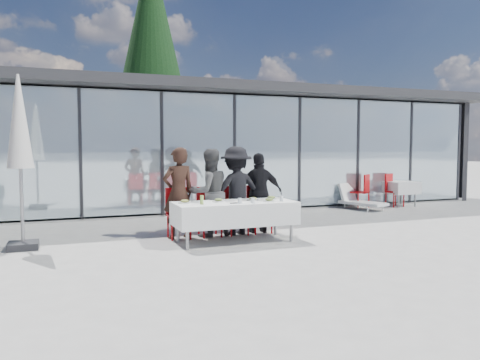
% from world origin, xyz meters
% --- Properties ---
extents(ground, '(90.00, 90.00, 0.00)m').
position_xyz_m(ground, '(0.00, 0.00, 0.00)').
color(ground, '#9F9C97').
rests_on(ground, ground).
extents(pavilion, '(14.80, 8.80, 3.44)m').
position_xyz_m(pavilion, '(2.00, 8.16, 2.15)').
color(pavilion, gray).
rests_on(pavilion, ground).
extents(treeline, '(62.50, 2.00, 4.40)m').
position_xyz_m(treeline, '(-2.00, 28.00, 2.20)').
color(treeline, '#103310').
rests_on(treeline, ground).
extents(dining_table, '(2.26, 0.96, 0.75)m').
position_xyz_m(dining_table, '(-0.28, 0.44, 0.54)').
color(dining_table, white).
rests_on(dining_table, ground).
extents(diner_a, '(0.76, 0.76, 1.76)m').
position_xyz_m(diner_a, '(-1.18, 1.14, 0.88)').
color(diner_a, black).
rests_on(diner_a, ground).
extents(diner_chair_a, '(0.44, 0.44, 0.97)m').
position_xyz_m(diner_chair_a, '(-1.18, 1.19, 0.54)').
color(diner_chair_a, '#B00B0F').
rests_on(diner_chair_a, ground).
extents(diner_b, '(0.98, 0.98, 1.73)m').
position_xyz_m(diner_b, '(-0.56, 1.14, 0.87)').
color(diner_b, '#494949').
rests_on(diner_b, ground).
extents(diner_chair_b, '(0.44, 0.44, 0.97)m').
position_xyz_m(diner_chair_b, '(-0.56, 1.19, 0.54)').
color(diner_chair_b, '#B00B0F').
rests_on(diner_chair_b, ground).
extents(diner_c, '(1.25, 1.25, 1.78)m').
position_xyz_m(diner_c, '(0.00, 1.14, 0.89)').
color(diner_c, black).
rests_on(diner_c, ground).
extents(diner_chair_c, '(0.44, 0.44, 0.97)m').
position_xyz_m(diner_chair_c, '(0.00, 1.19, 0.54)').
color(diner_chair_c, '#B00B0F').
rests_on(diner_chair_c, ground).
extents(diner_d, '(1.08, 1.08, 1.65)m').
position_xyz_m(diner_d, '(0.52, 1.14, 0.82)').
color(diner_d, black).
rests_on(diner_d, ground).
extents(diner_chair_d, '(0.44, 0.44, 0.97)m').
position_xyz_m(diner_chair_d, '(0.52, 1.19, 0.54)').
color(diner_chair_d, '#B00B0F').
rests_on(diner_chair_d, ground).
extents(plate_a, '(0.24, 0.24, 0.07)m').
position_xyz_m(plate_a, '(-1.21, 0.56, 0.78)').
color(plate_a, white).
rests_on(plate_a, dining_table).
extents(plate_b, '(0.24, 0.24, 0.07)m').
position_xyz_m(plate_b, '(-0.57, 0.54, 0.78)').
color(plate_b, white).
rests_on(plate_b, dining_table).
extents(plate_c, '(0.24, 0.24, 0.07)m').
position_xyz_m(plate_c, '(0.11, 0.52, 0.78)').
color(plate_c, white).
rests_on(plate_c, dining_table).
extents(plate_d, '(0.24, 0.24, 0.07)m').
position_xyz_m(plate_d, '(0.53, 0.58, 0.78)').
color(plate_d, white).
rests_on(plate_d, dining_table).
extents(plate_extra, '(0.24, 0.24, 0.07)m').
position_xyz_m(plate_extra, '(0.34, 0.25, 0.78)').
color(plate_extra, white).
rests_on(plate_extra, dining_table).
extents(juice_bottle, '(0.06, 0.06, 0.16)m').
position_xyz_m(juice_bottle, '(-0.96, 0.28, 0.83)').
color(juice_bottle, '#97BC4E').
rests_on(juice_bottle, dining_table).
extents(drinking_glasses, '(0.93, 0.17, 0.10)m').
position_xyz_m(drinking_glasses, '(0.08, 0.16, 0.80)').
color(drinking_glasses, silver).
rests_on(drinking_glasses, dining_table).
extents(folded_eyeglasses, '(0.14, 0.03, 0.01)m').
position_xyz_m(folded_eyeglasses, '(-0.39, 0.21, 0.76)').
color(folded_eyeglasses, black).
rests_on(folded_eyeglasses, dining_table).
extents(spare_table_right, '(0.86, 0.86, 0.74)m').
position_xyz_m(spare_table_right, '(6.22, 3.67, 0.55)').
color(spare_table_right, white).
rests_on(spare_table_right, ground).
extents(spare_chair_a, '(0.58, 0.58, 0.97)m').
position_xyz_m(spare_chair_a, '(5.93, 3.69, 0.54)').
color(spare_chair_a, '#B00B0F').
rests_on(spare_chair_a, ground).
extents(spare_chair_b, '(0.61, 0.61, 0.97)m').
position_xyz_m(spare_chair_b, '(4.94, 3.77, 0.54)').
color(spare_chair_b, '#B00B0F').
rests_on(spare_chair_b, ground).
extents(market_umbrella, '(0.50, 0.50, 3.00)m').
position_xyz_m(market_umbrella, '(-3.93, 1.15, 1.99)').
color(market_umbrella, black).
rests_on(market_umbrella, ground).
extents(lounger, '(1.03, 1.46, 0.72)m').
position_xyz_m(lounger, '(4.64, 3.55, 0.26)').
color(lounger, white).
rests_on(lounger, ground).
extents(conifer_tree, '(4.00, 4.00, 10.50)m').
position_xyz_m(conifer_tree, '(0.50, 13.00, 5.99)').
color(conifer_tree, '#382316').
rests_on(conifer_tree, ground).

